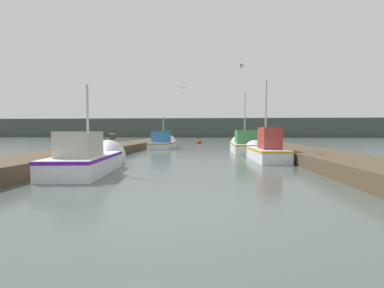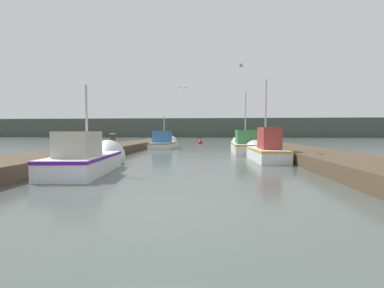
{
  "view_description": "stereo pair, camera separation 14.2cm",
  "coord_description": "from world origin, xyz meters",
  "px_view_note": "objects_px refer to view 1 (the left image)",
  "views": [
    {
      "loc": [
        0.77,
        -4.63,
        1.45
      ],
      "look_at": [
        -0.19,
        10.02,
        0.72
      ],
      "focal_mm": 24.0,
      "sensor_mm": 36.0,
      "label": 1
    },
    {
      "loc": [
        0.91,
        -4.62,
        1.45
      ],
      "look_at": [
        -0.19,
        10.02,
        0.72
      ],
      "focal_mm": 24.0,
      "sensor_mm": 36.0,
      "label": 2
    }
  ],
  "objects_px": {
    "fishing_boat_2": "(244,145)",
    "mooring_piling_1": "(113,145)",
    "fishing_boat_0": "(91,158)",
    "seagull_1": "(183,88)",
    "channel_buoy": "(199,142)",
    "mooring_piling_2": "(159,140)",
    "seagull_lead": "(241,66)",
    "fishing_boat_3": "(164,142)",
    "fishing_boat_1": "(264,150)",
    "mooring_piling_0": "(159,139)",
    "mooring_piling_3": "(87,149)"
  },
  "relations": [
    {
      "from": "mooring_piling_2",
      "to": "seagull_lead",
      "type": "distance_m",
      "value": 17.37
    },
    {
      "from": "channel_buoy",
      "to": "fishing_boat_0",
      "type": "bearing_deg",
      "value": -98.38
    },
    {
      "from": "fishing_boat_3",
      "to": "seagull_1",
      "type": "bearing_deg",
      "value": -60.86
    },
    {
      "from": "fishing_boat_2",
      "to": "seagull_1",
      "type": "distance_m",
      "value": 5.97
    },
    {
      "from": "fishing_boat_0",
      "to": "seagull_1",
      "type": "height_order",
      "value": "seagull_1"
    },
    {
      "from": "fishing_boat_0",
      "to": "mooring_piling_2",
      "type": "height_order",
      "value": "fishing_boat_0"
    },
    {
      "from": "seagull_lead",
      "to": "fishing_boat_2",
      "type": "bearing_deg",
      "value": -179.67
    },
    {
      "from": "mooring_piling_0",
      "to": "fishing_boat_2",
      "type": "bearing_deg",
      "value": -50.09
    },
    {
      "from": "channel_buoy",
      "to": "seagull_1",
      "type": "bearing_deg",
      "value": -93.49
    },
    {
      "from": "fishing_boat_2",
      "to": "mooring_piling_1",
      "type": "relative_size",
      "value": 4.4
    },
    {
      "from": "mooring_piling_2",
      "to": "seagull_lead",
      "type": "xyz_separation_m",
      "value": [
        7.01,
        -15.36,
        4.07
      ]
    },
    {
      "from": "fishing_boat_3",
      "to": "seagull_lead",
      "type": "relative_size",
      "value": 9.29
    },
    {
      "from": "channel_buoy",
      "to": "fishing_boat_1",
      "type": "bearing_deg",
      "value": -76.74
    },
    {
      "from": "mooring_piling_2",
      "to": "seagull_1",
      "type": "height_order",
      "value": "seagull_1"
    },
    {
      "from": "fishing_boat_3",
      "to": "mooring_piling_2",
      "type": "xyz_separation_m",
      "value": [
        -1.51,
        5.62,
        0.02
      ]
    },
    {
      "from": "fishing_boat_1",
      "to": "fishing_boat_3",
      "type": "distance_m",
      "value": 11.24
    },
    {
      "from": "fishing_boat_1",
      "to": "mooring_piling_2",
      "type": "relative_size",
      "value": 4.81
    },
    {
      "from": "seagull_lead",
      "to": "seagull_1",
      "type": "distance_m",
      "value": 6.79
    },
    {
      "from": "fishing_boat_2",
      "to": "mooring_piling_1",
      "type": "bearing_deg",
      "value": -152.9
    },
    {
      "from": "fishing_boat_1",
      "to": "seagull_1",
      "type": "distance_m",
      "value": 8.04
    },
    {
      "from": "fishing_boat_1",
      "to": "seagull_lead",
      "type": "relative_size",
      "value": 8.37
    },
    {
      "from": "fishing_boat_3",
      "to": "seagull_lead",
      "type": "xyz_separation_m",
      "value": [
        5.5,
        -9.74,
        4.09
      ]
    },
    {
      "from": "fishing_boat_3",
      "to": "mooring_piling_3",
      "type": "height_order",
      "value": "fishing_boat_3"
    },
    {
      "from": "mooring_piling_0",
      "to": "seagull_lead",
      "type": "relative_size",
      "value": 2.16
    },
    {
      "from": "fishing_boat_0",
      "to": "channel_buoy",
      "type": "bearing_deg",
      "value": 76.09
    },
    {
      "from": "mooring_piling_2",
      "to": "mooring_piling_3",
      "type": "bearing_deg",
      "value": -89.12
    },
    {
      "from": "mooring_piling_3",
      "to": "fishing_boat_3",
      "type": "bearing_deg",
      "value": 83.94
    },
    {
      "from": "fishing_boat_1",
      "to": "fishing_boat_3",
      "type": "relative_size",
      "value": 0.9
    },
    {
      "from": "fishing_boat_0",
      "to": "fishing_boat_3",
      "type": "relative_size",
      "value": 0.91
    },
    {
      "from": "mooring_piling_3",
      "to": "seagull_1",
      "type": "height_order",
      "value": "seagull_1"
    },
    {
      "from": "fishing_boat_3",
      "to": "channel_buoy",
      "type": "xyz_separation_m",
      "value": [
        2.81,
        8.06,
        -0.32
      ]
    },
    {
      "from": "mooring_piling_1",
      "to": "fishing_boat_1",
      "type": "bearing_deg",
      "value": -6.05
    },
    {
      "from": "mooring_piling_0",
      "to": "mooring_piling_3",
      "type": "distance_m",
      "value": 17.06
    },
    {
      "from": "fishing_boat_3",
      "to": "seagull_1",
      "type": "xyz_separation_m",
      "value": [
        2.08,
        -3.88,
        4.11
      ]
    },
    {
      "from": "mooring_piling_0",
      "to": "mooring_piling_1",
      "type": "distance_m",
      "value": 13.4
    },
    {
      "from": "fishing_boat_1",
      "to": "mooring_piling_3",
      "type": "bearing_deg",
      "value": -162.87
    },
    {
      "from": "fishing_boat_0",
      "to": "mooring_piling_0",
      "type": "distance_m",
      "value": 18.61
    },
    {
      "from": "mooring_piling_2",
      "to": "seagull_lead",
      "type": "relative_size",
      "value": 1.74
    },
    {
      "from": "fishing_boat_2",
      "to": "fishing_boat_3",
      "type": "xyz_separation_m",
      "value": [
        -6.45,
        4.16,
        -0.05
      ]
    },
    {
      "from": "fishing_boat_1",
      "to": "mooring_piling_1",
      "type": "relative_size",
      "value": 3.53
    },
    {
      "from": "fishing_boat_2",
      "to": "mooring_piling_2",
      "type": "distance_m",
      "value": 12.61
    },
    {
      "from": "mooring_piling_1",
      "to": "channel_buoy",
      "type": "relative_size",
      "value": 1.28
    },
    {
      "from": "fishing_boat_0",
      "to": "fishing_boat_3",
      "type": "height_order",
      "value": "fishing_boat_0"
    },
    {
      "from": "seagull_lead",
      "to": "seagull_1",
      "type": "xyz_separation_m",
      "value": [
        -3.42,
        5.86,
        0.02
      ]
    },
    {
      "from": "fishing_boat_2",
      "to": "seagull_1",
      "type": "bearing_deg",
      "value": 177.38
    },
    {
      "from": "mooring_piling_3",
      "to": "mooring_piling_2",
      "type": "bearing_deg",
      "value": 90.88
    },
    {
      "from": "fishing_boat_3",
      "to": "fishing_boat_2",
      "type": "bearing_deg",
      "value": -31.84
    },
    {
      "from": "mooring_piling_3",
      "to": "seagull_lead",
      "type": "bearing_deg",
      "value": 16.33
    },
    {
      "from": "mooring_piling_3",
      "to": "channel_buoy",
      "type": "bearing_deg",
      "value": 78.43
    },
    {
      "from": "fishing_boat_2",
      "to": "seagull_1",
      "type": "height_order",
      "value": "seagull_1"
    }
  ]
}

